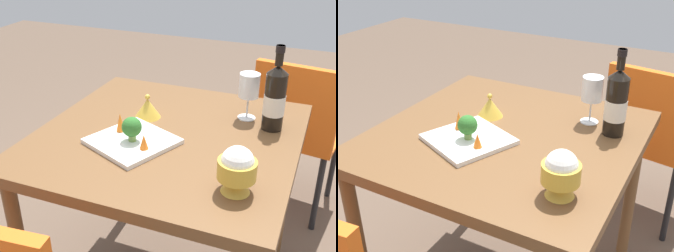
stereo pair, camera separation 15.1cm
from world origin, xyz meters
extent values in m
cube|color=brown|center=(0.00, 0.00, 0.74)|extent=(0.91, 0.91, 0.04)
cylinder|color=brown|center=(-0.39, 0.39, 0.36)|extent=(0.05, 0.05, 0.72)
cylinder|color=brown|center=(0.39, 0.39, 0.36)|extent=(0.05, 0.05, 0.72)
cube|color=orange|center=(0.40, 0.84, 0.44)|extent=(0.46, 0.46, 0.02)
cube|color=orange|center=(0.37, 0.66, 0.65)|extent=(0.40, 0.11, 0.40)
cylinder|color=black|center=(0.26, 1.03, 0.21)|extent=(0.03, 0.03, 0.43)
cylinder|color=black|center=(0.60, 0.98, 0.21)|extent=(0.03, 0.03, 0.43)
cylinder|color=black|center=(0.20, 0.70, 0.21)|extent=(0.03, 0.03, 0.43)
cylinder|color=black|center=(0.54, 0.64, 0.21)|extent=(0.03, 0.03, 0.43)
cylinder|color=black|center=(0.33, 0.18, 0.86)|extent=(0.07, 0.08, 0.21)
cone|color=black|center=(0.33, 0.18, 0.98)|extent=(0.07, 0.08, 0.03)
cylinder|color=black|center=(0.33, 0.18, 1.03)|extent=(0.03, 0.03, 0.07)
cylinder|color=black|center=(0.33, 0.18, 1.05)|extent=(0.03, 0.03, 0.02)
cylinder|color=silver|center=(0.33, 0.18, 0.85)|extent=(0.08, 0.08, 0.07)
cylinder|color=white|center=(0.23, 0.23, 0.76)|extent=(0.07, 0.07, 0.00)
cylinder|color=white|center=(0.23, 0.23, 0.80)|extent=(0.01, 0.01, 0.08)
cylinder|color=white|center=(0.23, 0.23, 0.89)|extent=(0.08, 0.08, 0.09)
cone|color=gold|center=(0.31, -0.26, 0.78)|extent=(0.08, 0.08, 0.04)
cylinder|color=gold|center=(0.31, -0.26, 0.83)|extent=(0.11, 0.11, 0.05)
sphere|color=white|center=(0.31, -0.26, 0.85)|extent=(0.09, 0.09, 0.09)
cone|color=gold|center=(-0.12, 0.10, 0.79)|extent=(0.10, 0.10, 0.07)
sphere|color=gold|center=(-0.12, 0.10, 0.84)|extent=(0.02, 0.02, 0.02)
cube|color=white|center=(-0.09, -0.11, 0.76)|extent=(0.33, 0.33, 0.02)
cylinder|color=#729E4C|center=(-0.08, -0.12, 0.79)|extent=(0.03, 0.03, 0.03)
sphere|color=#2D6B28|center=(-0.08, -0.12, 0.82)|extent=(0.07, 0.07, 0.07)
cone|color=orange|center=(-0.15, -0.07, 0.81)|extent=(0.03, 0.03, 0.07)
cone|color=orange|center=(-0.02, -0.16, 0.80)|extent=(0.03, 0.03, 0.05)
camera|label=1|loc=(0.51, -1.25, 1.46)|focal=45.80mm
camera|label=2|loc=(0.64, -1.19, 1.46)|focal=45.80mm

